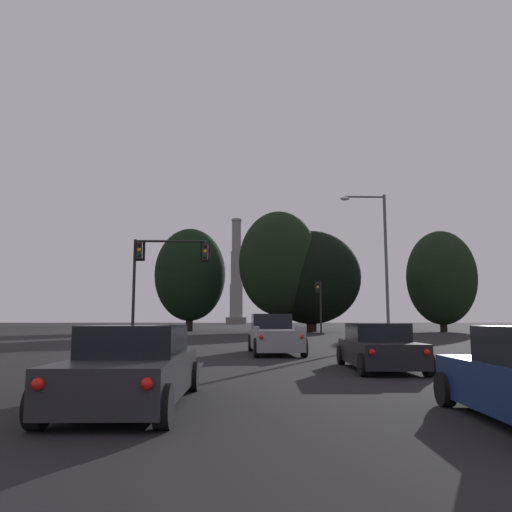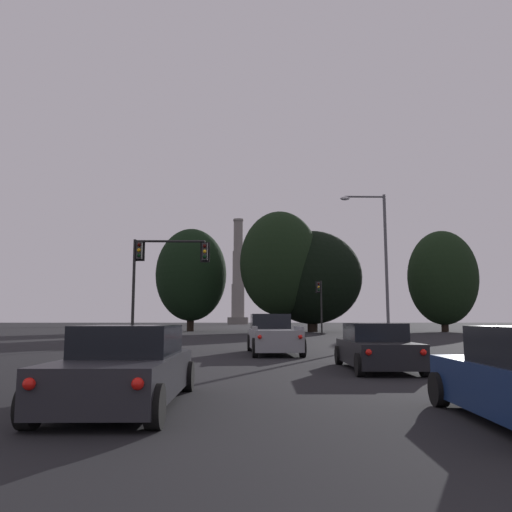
{
  "view_description": "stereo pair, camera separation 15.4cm",
  "coord_description": "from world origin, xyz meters",
  "px_view_note": "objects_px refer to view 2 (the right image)",
  "views": [
    {
      "loc": [
        -1.27,
        -1.23,
        1.52
      ],
      "look_at": [
        -0.28,
        34.41,
        6.11
      ],
      "focal_mm": 35.0,
      "sensor_mm": 36.0,
      "label": 1
    },
    {
      "loc": [
        -1.12,
        -1.24,
        1.52
      ],
      "look_at": [
        -0.28,
        34.41,
        6.11
      ],
      "focal_mm": 35.0,
      "sensor_mm": 36.0,
      "label": 2
    }
  ],
  "objects_px": {
    "street_lamp": "(380,253)",
    "sedan_left_lane_third": "(127,368)",
    "pickup_truck_center_lane_front": "(273,336)",
    "traffic_light_far_right": "(320,299)",
    "smokestack": "(238,283)",
    "traffic_light_overhead_left": "(159,265)",
    "sedan_right_lane_second": "(376,348)"
  },
  "relations": [
    {
      "from": "sedan_left_lane_third",
      "to": "sedan_right_lane_second",
      "type": "bearing_deg",
      "value": 46.49
    },
    {
      "from": "traffic_light_far_right",
      "to": "street_lamp",
      "type": "xyz_separation_m",
      "value": [
        0.91,
        -20.4,
        2.21
      ]
    },
    {
      "from": "sedan_left_lane_third",
      "to": "traffic_light_overhead_left",
      "type": "height_order",
      "value": "traffic_light_overhead_left"
    },
    {
      "from": "sedan_left_lane_third",
      "to": "pickup_truck_center_lane_front",
      "type": "relative_size",
      "value": 0.85
    },
    {
      "from": "sedan_left_lane_third",
      "to": "traffic_light_far_right",
      "type": "bearing_deg",
      "value": 77.47
    },
    {
      "from": "sedan_right_lane_second",
      "to": "traffic_light_far_right",
      "type": "distance_m",
      "value": 37.62
    },
    {
      "from": "pickup_truck_center_lane_front",
      "to": "traffic_light_overhead_left",
      "type": "relative_size",
      "value": 0.87
    },
    {
      "from": "pickup_truck_center_lane_front",
      "to": "street_lamp",
      "type": "relative_size",
      "value": 0.56
    },
    {
      "from": "pickup_truck_center_lane_front",
      "to": "smokestack",
      "type": "bearing_deg",
      "value": 89.18
    },
    {
      "from": "pickup_truck_center_lane_front",
      "to": "sedan_left_lane_third",
      "type": "bearing_deg",
      "value": -105.94
    },
    {
      "from": "traffic_light_far_right",
      "to": "smokestack",
      "type": "height_order",
      "value": "smokestack"
    },
    {
      "from": "sedan_left_lane_third",
      "to": "pickup_truck_center_lane_front",
      "type": "bearing_deg",
      "value": 76.77
    },
    {
      "from": "pickup_truck_center_lane_front",
      "to": "smokestack",
      "type": "height_order",
      "value": "smokestack"
    },
    {
      "from": "sedan_right_lane_second",
      "to": "pickup_truck_center_lane_front",
      "type": "bearing_deg",
      "value": 112.21
    },
    {
      "from": "sedan_left_lane_third",
      "to": "traffic_light_far_right",
      "type": "height_order",
      "value": "traffic_light_far_right"
    },
    {
      "from": "sedan_right_lane_second",
      "to": "pickup_truck_center_lane_front",
      "type": "distance_m",
      "value": 8.08
    },
    {
      "from": "sedan_left_lane_third",
      "to": "smokestack",
      "type": "relative_size",
      "value": 0.12
    },
    {
      "from": "traffic_light_far_right",
      "to": "street_lamp",
      "type": "distance_m",
      "value": 20.54
    },
    {
      "from": "street_lamp",
      "to": "traffic_light_far_right",
      "type": "bearing_deg",
      "value": 92.57
    },
    {
      "from": "sedan_right_lane_second",
      "to": "sedan_left_lane_third",
      "type": "relative_size",
      "value": 1.01
    },
    {
      "from": "street_lamp",
      "to": "sedan_left_lane_third",
      "type": "bearing_deg",
      "value": -115.44
    },
    {
      "from": "sedan_left_lane_third",
      "to": "pickup_truck_center_lane_front",
      "type": "distance_m",
      "value": 14.43
    },
    {
      "from": "sedan_right_lane_second",
      "to": "smokestack",
      "type": "distance_m",
      "value": 164.72
    },
    {
      "from": "pickup_truck_center_lane_front",
      "to": "street_lamp",
      "type": "distance_m",
      "value": 13.08
    },
    {
      "from": "sedan_left_lane_third",
      "to": "smokestack",
      "type": "distance_m",
      "value": 170.98
    },
    {
      "from": "pickup_truck_center_lane_front",
      "to": "traffic_light_overhead_left",
      "type": "distance_m",
      "value": 10.19
    },
    {
      "from": "traffic_light_far_right",
      "to": "traffic_light_overhead_left",
      "type": "distance_m",
      "value": 26.51
    },
    {
      "from": "sedan_right_lane_second",
      "to": "traffic_light_overhead_left",
      "type": "relative_size",
      "value": 0.75
    },
    {
      "from": "sedan_right_lane_second",
      "to": "pickup_truck_center_lane_front",
      "type": "xyz_separation_m",
      "value": [
        -2.77,
        7.59,
        0.14
      ]
    },
    {
      "from": "traffic_light_far_right",
      "to": "traffic_light_overhead_left",
      "type": "height_order",
      "value": "traffic_light_overhead_left"
    },
    {
      "from": "sedan_left_lane_third",
      "to": "smokestack",
      "type": "height_order",
      "value": "smokestack"
    },
    {
      "from": "pickup_truck_center_lane_front",
      "to": "traffic_light_far_right",
      "type": "relative_size",
      "value": 0.98
    }
  ]
}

